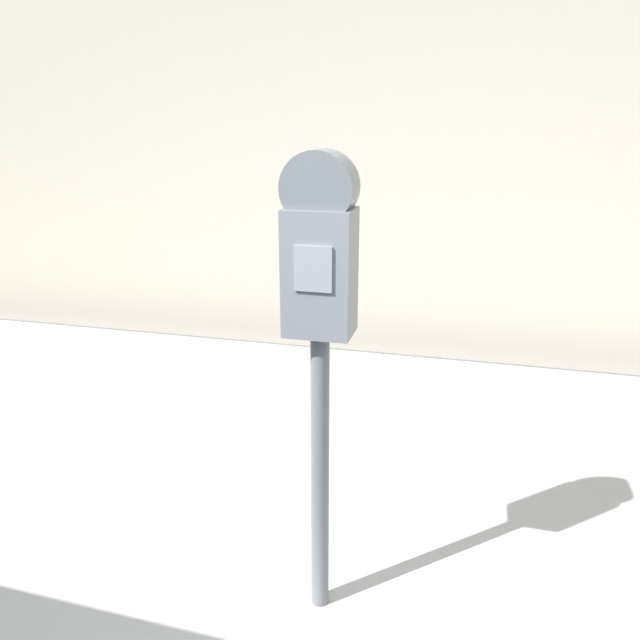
% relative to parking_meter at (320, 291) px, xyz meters
% --- Properties ---
extents(sidewalk, '(24.00, 2.80, 0.11)m').
position_rel_parking_meter_xyz_m(sidewalk, '(-0.01, 0.93, -1.12)').
color(sidewalk, '#ADAAA3').
rests_on(sidewalk, ground_plane).
extents(building_facade, '(24.00, 0.30, 4.66)m').
position_rel_parking_meter_xyz_m(building_facade, '(-0.01, 2.81, 1.15)').
color(building_facade, beige).
rests_on(building_facade, ground_plane).
extents(parking_meter, '(0.20, 0.15, 1.45)m').
position_rel_parking_meter_xyz_m(parking_meter, '(0.00, 0.00, 0.00)').
color(parking_meter, slate).
rests_on(parking_meter, sidewalk).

